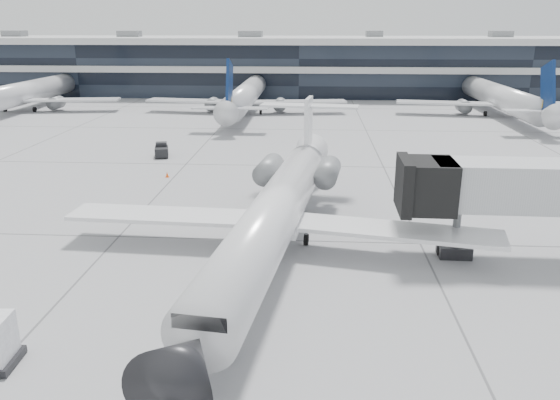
{
  "coord_description": "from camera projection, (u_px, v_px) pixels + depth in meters",
  "views": [
    {
      "loc": [
        2.93,
        -33.38,
        13.58
      ],
      "look_at": [
        0.82,
        0.63,
        2.6
      ],
      "focal_mm": 35.0,
      "sensor_mm": 36.0,
      "label": 1
    }
  ],
  "objects": [
    {
      "name": "regional_jet",
      "position": [
        277.0,
        210.0,
        33.59
      ],
      "size": [
        27.23,
        33.98,
        7.85
      ],
      "rotation": [
        0.0,
        0.0,
        -0.13
      ],
      "color": "white",
      "rests_on": "ground"
    },
    {
      "name": "bg_jet_left",
      "position": [
        26.0,
        110.0,
        90.94
      ],
      "size": [
        32.0,
        40.0,
        9.6
      ],
      "primitive_type": null,
      "color": "silver",
      "rests_on": "ground"
    },
    {
      "name": "far_tug",
      "position": [
        162.0,
        151.0,
        58.65
      ],
      "size": [
        1.89,
        2.58,
        1.47
      ],
      "rotation": [
        0.0,
        0.0,
        0.24
      ],
      "color": "black",
      "rests_on": "ground"
    },
    {
      "name": "baggage_tug",
      "position": [
        161.0,
        395.0,
        20.04
      ],
      "size": [
        1.38,
        2.21,
        1.36
      ],
      "rotation": [
        0.0,
        0.0,
        -0.06
      ],
      "color": "silver",
      "rests_on": "ground"
    },
    {
      "name": "ground",
      "position": [
        267.0,
        240.0,
        36.04
      ],
      "size": [
        220.0,
        220.0,
        0.0
      ],
      "primitive_type": "plane",
      "color": "gray",
      "rests_on": "ground"
    },
    {
      "name": "bg_jet_center",
      "position": [
        247.0,
        112.0,
        88.76
      ],
      "size": [
        32.0,
        40.0,
        9.6
      ],
      "primitive_type": null,
      "color": "silver",
      "rests_on": "ground"
    },
    {
      "name": "terminal",
      "position": [
        300.0,
        68.0,
        112.41
      ],
      "size": [
        170.0,
        22.0,
        10.0
      ],
      "primitive_type": "cube",
      "color": "black",
      "rests_on": "ground"
    },
    {
      "name": "bg_jet_right",
      "position": [
        497.0,
        114.0,
        86.41
      ],
      "size": [
        32.0,
        40.0,
        9.6
      ],
      "primitive_type": null,
      "color": "silver",
      "rests_on": "ground"
    },
    {
      "name": "traffic_cone",
      "position": [
        167.0,
        175.0,
        50.82
      ],
      "size": [
        0.44,
        0.44,
        0.5
      ],
      "rotation": [
        0.0,
        0.0,
        0.35
      ],
      "color": "#FF530D",
      "rests_on": "ground"
    }
  ]
}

